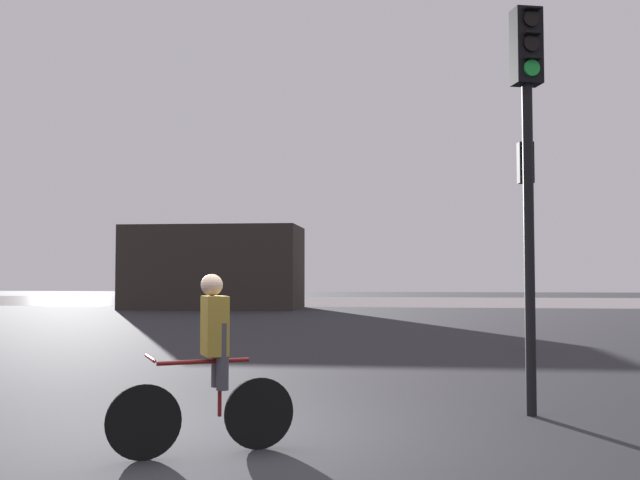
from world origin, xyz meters
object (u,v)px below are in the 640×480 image
distant_building (214,267)px  cyclist (211,362)px  traffic_light_near_right (528,132)px  traffic_light_far_right (526,205)px

distant_building → cyclist: 27.81m
traffic_light_near_right → cyclist: (-3.21, -2.11, -2.46)m
distant_building → traffic_light_far_right: traffic_light_far_right is taller
distant_building → traffic_light_near_right: (10.25, -24.77, 1.32)m
distant_building → traffic_light_far_right: bearing=-56.5°
distant_building → cyclist: size_ratio=5.05×
traffic_light_far_right → cyclist: bearing=58.2°
traffic_light_far_right → distant_building: bearing=-63.0°
distant_building → cyclist: distant_building is taller
distant_building → traffic_light_near_right: traffic_light_near_right is taller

